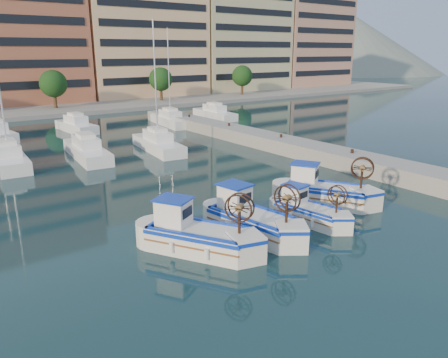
% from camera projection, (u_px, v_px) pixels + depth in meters
% --- Properties ---
extents(ground, '(300.00, 300.00, 0.00)m').
position_uv_depth(ground, '(285.00, 231.00, 22.42)').
color(ground, '#17373D').
rests_on(ground, ground).
extents(quay, '(3.00, 60.00, 1.20)m').
position_uv_depth(quay, '(331.00, 156.00, 35.83)').
color(quay, gray).
rests_on(quay, ground).
extents(waterfront, '(180.00, 40.00, 25.60)m').
position_uv_depth(waterfront, '(61.00, 37.00, 74.77)').
color(waterfront, gray).
rests_on(waterfront, ground).
extents(hill_east, '(160.00, 160.00, 50.00)m').
position_uv_depth(hill_east, '(342.00, 72.00, 187.06)').
color(hill_east, slate).
rests_on(hill_east, ground).
extents(yacht_marina, '(41.92, 22.59, 11.50)m').
position_uv_depth(yacht_marina, '(60.00, 141.00, 42.08)').
color(yacht_marina, white).
rests_on(yacht_marina, ground).
extents(fishing_boat_a, '(4.11, 5.06, 3.07)m').
position_uv_depth(fishing_boat_a, '(196.00, 234.00, 19.91)').
color(fishing_boat_a, silver).
rests_on(fishing_boat_a, ground).
extents(fishing_boat_b, '(2.76, 5.05, 3.06)m').
position_uv_depth(fishing_boat_b, '(251.00, 219.00, 21.73)').
color(fishing_boat_b, silver).
rests_on(fishing_boat_b, ground).
extents(fishing_boat_c, '(2.16, 4.00, 2.43)m').
position_uv_depth(fishing_boat_c, '(308.00, 210.00, 23.38)').
color(fishing_boat_c, silver).
rests_on(fishing_boat_c, ground).
extents(fishing_boat_d, '(4.18, 5.09, 3.10)m').
position_uv_depth(fishing_boat_d, '(323.00, 191.00, 26.07)').
color(fishing_boat_d, silver).
rests_on(fishing_boat_d, ground).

